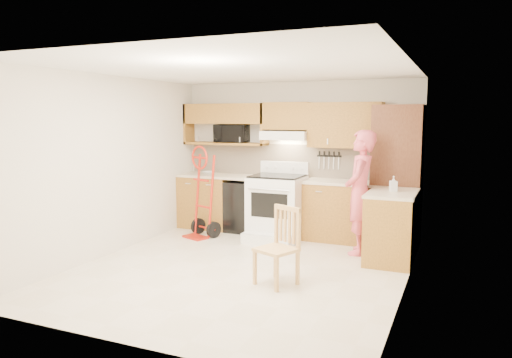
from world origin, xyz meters
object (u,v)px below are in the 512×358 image
Objects in this scene: range at (276,202)px; person at (360,192)px; dining_chair at (276,247)px; hand_truck at (200,196)px; microwave at (232,133)px.

person is (1.37, -0.27, 0.27)m from range.
dining_chair is at bearing -21.32° from person.
range is at bearing -102.62° from person.
range is 1.22m from hand_truck.
microwave reaches higher than dining_chair.
range is at bearing 133.91° from dining_chair.
microwave is 0.63× the size of dining_chair.
dining_chair is at bearing -19.06° from hand_truck.
person is (2.36, -0.75, -0.77)m from microwave.
hand_truck is 1.48× the size of dining_chair.
microwave is at bearing -108.97° from person.
hand_truck is at bearing -89.79° from person.
range is at bearing 37.31° from hand_truck.
hand_truck is (-1.17, -0.34, 0.06)m from range.
hand_truck is 2.52m from dining_chair.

